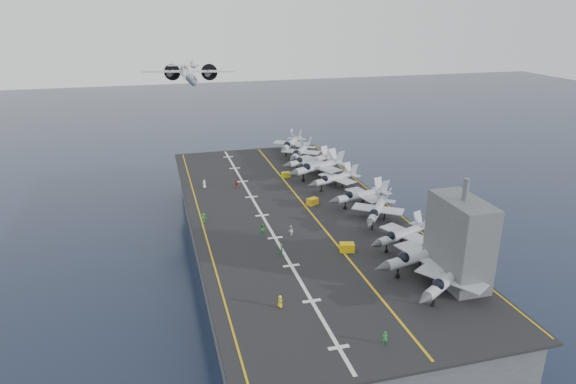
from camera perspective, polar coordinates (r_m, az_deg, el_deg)
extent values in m
plane|color=#142135|center=(99.91, 0.60, -7.79)|extent=(500.00, 500.00, 0.00)
cube|color=#56595E|center=(97.68, 0.62, -5.19)|extent=(36.00, 90.00, 10.00)
cube|color=black|center=(95.58, 0.63, -2.37)|extent=(38.00, 92.00, 0.40)
cube|color=gold|center=(96.30, 2.35, -2.07)|extent=(0.35, 90.00, 0.02)
cube|color=silver|center=(94.16, -2.89, -2.61)|extent=(0.50, 90.00, 0.02)
cube|color=gold|center=(92.68, -9.56, -3.26)|extent=(0.25, 90.00, 0.02)
cube|color=gold|center=(101.75, 10.71, -1.18)|extent=(0.25, 90.00, 0.02)
imported|color=yellow|center=(66.57, -0.90, -12.07)|extent=(1.07, 1.20, 1.68)
imported|color=#268C33|center=(79.23, -0.71, -6.39)|extent=(1.16, 1.37, 1.94)
imported|color=#268F29|center=(86.05, -2.82, -4.21)|extent=(1.34, 1.24, 1.86)
imported|color=#218423|center=(92.12, -9.35, -2.84)|extent=(1.22, 1.12, 1.69)
imported|color=red|center=(108.39, -5.76, 0.94)|extent=(0.89, 1.23, 1.92)
imported|color=white|center=(109.35, -9.28, 0.89)|extent=(1.21, 1.23, 1.73)
imported|color=#208C38|center=(61.25, 10.71, -15.63)|extent=(1.05, 0.72, 1.71)
imported|color=silver|center=(85.64, 0.31, -4.31)|extent=(1.32, 1.17, 1.83)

